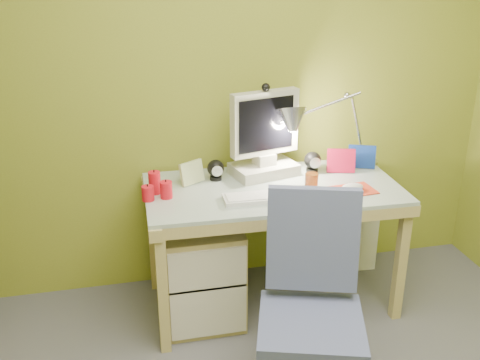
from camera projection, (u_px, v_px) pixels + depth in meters
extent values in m
cube|color=olive|center=(215.00, 78.00, 2.99)|extent=(3.20, 0.01, 2.40)
cube|color=silver|center=(265.00, 197.00, 2.75)|extent=(0.41, 0.14, 0.02)
cube|color=red|center=(352.00, 190.00, 2.85)|extent=(0.24, 0.18, 0.01)
ellipsoid|color=silver|center=(353.00, 187.00, 2.84)|extent=(0.13, 0.10, 0.04)
cylinder|color=#9A3F16|center=(311.00, 182.00, 2.84)|extent=(0.07, 0.07, 0.09)
cube|color=#C01439|center=(341.00, 161.00, 3.07)|extent=(0.15, 0.06, 0.13)
cube|color=navy|center=(362.00, 157.00, 3.13)|extent=(0.15, 0.07, 0.13)
cube|color=#BDCC8C|center=(192.00, 173.00, 2.92)|extent=(0.13, 0.09, 0.12)
cube|color=white|center=(345.00, 240.00, 3.45)|extent=(0.37, 0.17, 0.37)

